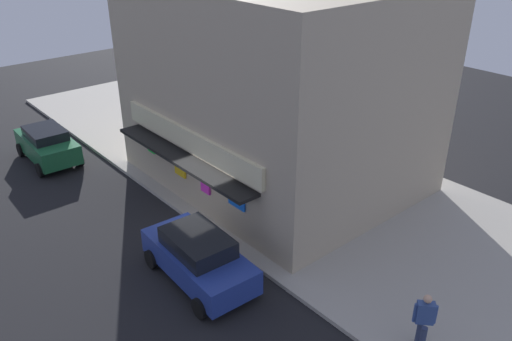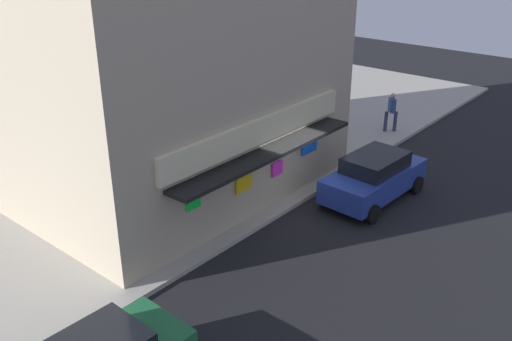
{
  "view_description": "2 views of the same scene",
  "coord_description": "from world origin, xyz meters",
  "px_view_note": "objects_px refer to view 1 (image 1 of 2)",
  "views": [
    {
      "loc": [
        13.46,
        -8.87,
        10.54
      ],
      "look_at": [
        0.77,
        1.97,
        2.12
      ],
      "focal_mm": 36.16,
      "sensor_mm": 36.0,
      "label": 1
    },
    {
      "loc": [
        -13.9,
        -9.84,
        9.02
      ],
      "look_at": [
        -1.06,
        0.9,
        1.49
      ],
      "focal_mm": 39.23,
      "sensor_mm": 36.0,
      "label": 2
    }
  ],
  "objects_px": {
    "pedestrian": "(424,320)",
    "parked_car_blue": "(199,257)",
    "fire_hydrant": "(205,200)",
    "potted_plant_by_window": "(293,207)",
    "potted_plant_by_doorway": "(228,191)",
    "parked_car_green": "(47,144)",
    "trash_can": "(215,176)",
    "traffic_light": "(265,156)"
  },
  "relations": [
    {
      "from": "pedestrian",
      "to": "parked_car_blue",
      "type": "xyz_separation_m",
      "value": [
        -6.33,
        -2.65,
        -0.28
      ]
    },
    {
      "from": "fire_hydrant",
      "to": "pedestrian",
      "type": "relative_size",
      "value": 0.49
    },
    {
      "from": "fire_hydrant",
      "to": "potted_plant_by_window",
      "type": "distance_m",
      "value": 3.43
    },
    {
      "from": "fire_hydrant",
      "to": "potted_plant_by_window",
      "type": "height_order",
      "value": "potted_plant_by_window"
    },
    {
      "from": "fire_hydrant",
      "to": "potted_plant_by_doorway",
      "type": "height_order",
      "value": "potted_plant_by_doorway"
    },
    {
      "from": "fire_hydrant",
      "to": "parked_car_green",
      "type": "bearing_deg",
      "value": -161.63
    },
    {
      "from": "parked_car_green",
      "to": "trash_can",
      "type": "bearing_deg",
      "value": 30.52
    },
    {
      "from": "potted_plant_by_doorway",
      "to": "potted_plant_by_window",
      "type": "relative_size",
      "value": 0.93
    },
    {
      "from": "trash_can",
      "to": "potted_plant_by_window",
      "type": "xyz_separation_m",
      "value": [
        4.06,
        0.6,
        0.13
      ]
    },
    {
      "from": "trash_can",
      "to": "potted_plant_by_doorway",
      "type": "relative_size",
      "value": 0.91
    },
    {
      "from": "traffic_light",
      "to": "parked_car_blue",
      "type": "relative_size",
      "value": 1.24
    },
    {
      "from": "fire_hydrant",
      "to": "trash_can",
      "type": "xyz_separation_m",
      "value": [
        -1.3,
        1.44,
        0.0
      ]
    },
    {
      "from": "trash_can",
      "to": "pedestrian",
      "type": "height_order",
      "value": "pedestrian"
    },
    {
      "from": "trash_can",
      "to": "potted_plant_by_window",
      "type": "height_order",
      "value": "potted_plant_by_window"
    },
    {
      "from": "parked_car_blue",
      "to": "traffic_light",
      "type": "bearing_deg",
      "value": 87.85
    },
    {
      "from": "traffic_light",
      "to": "pedestrian",
      "type": "distance_m",
      "value": 6.68
    },
    {
      "from": "parked_car_blue",
      "to": "parked_car_green",
      "type": "relative_size",
      "value": 1.08
    },
    {
      "from": "potted_plant_by_window",
      "to": "potted_plant_by_doorway",
      "type": "bearing_deg",
      "value": -156.63
    },
    {
      "from": "parked_car_green",
      "to": "traffic_light",
      "type": "bearing_deg",
      "value": 14.22
    },
    {
      "from": "traffic_light",
      "to": "parked_car_blue",
      "type": "height_order",
      "value": "traffic_light"
    },
    {
      "from": "pedestrian",
      "to": "potted_plant_by_window",
      "type": "distance_m",
      "value": 7.07
    },
    {
      "from": "fire_hydrant",
      "to": "pedestrian",
      "type": "distance_m",
      "value": 9.56
    },
    {
      "from": "potted_plant_by_doorway",
      "to": "potted_plant_by_window",
      "type": "xyz_separation_m",
      "value": [
        2.54,
        1.1,
        0.03
      ]
    },
    {
      "from": "potted_plant_by_doorway",
      "to": "parked_car_blue",
      "type": "distance_m",
      "value": 4.59
    },
    {
      "from": "trash_can",
      "to": "pedestrian",
      "type": "bearing_deg",
      "value": -6.91
    },
    {
      "from": "traffic_light",
      "to": "potted_plant_by_window",
      "type": "relative_size",
      "value": 5.22
    },
    {
      "from": "fire_hydrant",
      "to": "parked_car_green",
      "type": "distance_m",
      "value": 9.05
    },
    {
      "from": "potted_plant_by_doorway",
      "to": "potted_plant_by_window",
      "type": "bearing_deg",
      "value": 23.37
    },
    {
      "from": "fire_hydrant",
      "to": "trash_can",
      "type": "bearing_deg",
      "value": 132.11
    },
    {
      "from": "potted_plant_by_window",
      "to": "parked_car_blue",
      "type": "xyz_separation_m",
      "value": [
        0.46,
        -4.57,
        0.15
      ]
    },
    {
      "from": "traffic_light",
      "to": "pedestrian",
      "type": "height_order",
      "value": "traffic_light"
    },
    {
      "from": "traffic_light",
      "to": "pedestrian",
      "type": "xyz_separation_m",
      "value": [
        6.23,
        -0.03,
        -2.42
      ]
    },
    {
      "from": "traffic_light",
      "to": "potted_plant_by_doorway",
      "type": "relative_size",
      "value": 5.63
    },
    {
      "from": "pedestrian",
      "to": "parked_car_green",
      "type": "height_order",
      "value": "pedestrian"
    },
    {
      "from": "traffic_light",
      "to": "trash_can",
      "type": "xyz_separation_m",
      "value": [
        -4.61,
        1.28,
        -2.98
      ]
    },
    {
      "from": "trash_can",
      "to": "pedestrian",
      "type": "xyz_separation_m",
      "value": [
        10.84,
        -1.31,
        0.57
      ]
    },
    {
      "from": "traffic_light",
      "to": "pedestrian",
      "type": "bearing_deg",
      "value": -0.31
    },
    {
      "from": "trash_can",
      "to": "parked_car_blue",
      "type": "height_order",
      "value": "parked_car_blue"
    },
    {
      "from": "fire_hydrant",
      "to": "parked_car_green",
      "type": "xyz_separation_m",
      "value": [
        -8.59,
        -2.85,
        0.27
      ]
    },
    {
      "from": "potted_plant_by_doorway",
      "to": "pedestrian",
      "type": "bearing_deg",
      "value": -5.03
    },
    {
      "from": "trash_can",
      "to": "pedestrian",
      "type": "distance_m",
      "value": 10.94
    },
    {
      "from": "trash_can",
      "to": "fire_hydrant",
      "type": "bearing_deg",
      "value": -47.89
    }
  ]
}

